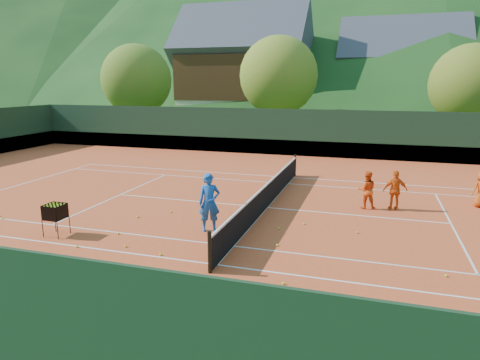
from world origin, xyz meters
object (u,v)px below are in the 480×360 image
(tennis_net, at_px, (267,195))
(chalet_left, at_px, (244,73))
(student_b, at_px, (395,190))
(ball_hopper, at_px, (55,212))
(chalet_mid, at_px, (400,79))
(coach, at_px, (209,203))
(student_a, at_px, (367,190))

(tennis_net, height_order, chalet_left, chalet_left)
(student_b, distance_m, tennis_net, 4.76)
(ball_hopper, xyz_separation_m, chalet_mid, (11.54, 38.88, 4.22))
(coach, bearing_deg, student_b, 11.47)
(student_a, bearing_deg, student_b, 175.63)
(coach, distance_m, student_a, 6.26)
(student_b, bearing_deg, coach, 23.10)
(student_b, relative_size, chalet_mid, 0.12)
(tennis_net, relative_size, ball_hopper, 12.07)
(coach, bearing_deg, ball_hopper, 177.68)
(student_a, relative_size, chalet_mid, 0.11)
(student_a, xyz_separation_m, chalet_left, (-13.59, 28.97, 4.91))
(chalet_mid, bearing_deg, tennis_net, -100.01)
(student_a, relative_size, chalet_left, 0.10)
(chalet_left, bearing_deg, student_a, -64.87)
(student_b, relative_size, ball_hopper, 1.50)
(student_a, distance_m, ball_hopper, 10.88)
(student_b, height_order, ball_hopper, student_b)
(coach, xyz_separation_m, ball_hopper, (-4.40, -1.82, -0.19))
(student_a, relative_size, student_b, 0.96)
(student_b, distance_m, chalet_mid, 33.16)
(student_b, relative_size, tennis_net, 0.12)
(chalet_left, bearing_deg, tennis_net, -71.57)
(student_b, distance_m, ball_hopper, 11.80)
(tennis_net, relative_size, chalet_mid, 0.95)
(tennis_net, distance_m, ball_hopper, 7.39)
(student_a, relative_size, ball_hopper, 1.43)
(tennis_net, xyz_separation_m, chalet_left, (-10.00, 30.00, 5.13))
(ball_hopper, bearing_deg, chalet_left, 97.29)
(student_b, distance_m, chalet_left, 32.71)
(chalet_left, relative_size, chalet_mid, 1.09)
(tennis_net, relative_size, chalet_left, 0.87)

